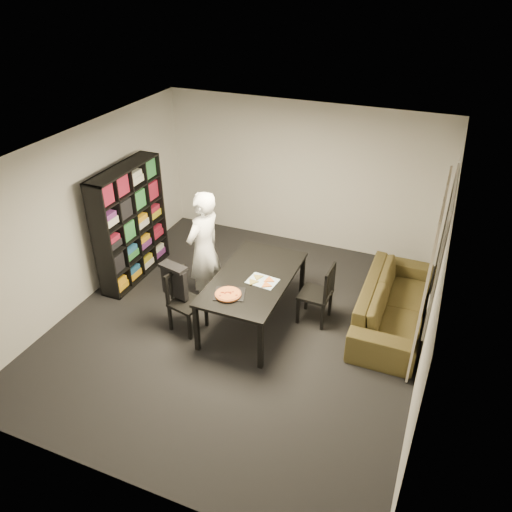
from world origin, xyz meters
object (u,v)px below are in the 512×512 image
at_px(chair_left, 182,296).
at_px(baking_tray, 230,294).
at_px(bookshelf, 130,224).
at_px(chair_right, 321,291).
at_px(dining_table, 253,281).
at_px(pepperoni_pizza, 228,294).
at_px(person, 204,250).
at_px(sofa, 393,303).

relative_size(chair_left, baking_tray, 2.27).
relative_size(bookshelf, chair_left, 2.09).
distance_m(chair_right, baking_tray, 1.37).
bearing_deg(baking_tray, dining_table, 75.51).
relative_size(bookshelf, pepperoni_pizza, 5.43).
distance_m(bookshelf, chair_right, 3.22).
distance_m(person, sofa, 2.85).
relative_size(dining_table, chair_left, 2.02).
distance_m(chair_left, baking_tray, 0.79).
relative_size(bookshelf, chair_right, 2.04).
distance_m(pepperoni_pizza, sofa, 2.43).
bearing_deg(baking_tray, pepperoni_pizza, -95.28).
height_order(chair_left, pepperoni_pizza, chair_left).
bearing_deg(pepperoni_pizza, person, 135.11).
bearing_deg(pepperoni_pizza, sofa, 32.47).
height_order(baking_tray, sofa, baking_tray).
bearing_deg(sofa, baking_tray, 121.74).
distance_m(dining_table, sofa, 2.05).
distance_m(dining_table, chair_left, 1.02).
height_order(dining_table, baking_tray, baking_tray).
distance_m(bookshelf, chair_left, 1.73).
bearing_deg(chair_right, person, -81.72).
relative_size(chair_right, sofa, 0.41).
relative_size(dining_table, pepperoni_pizza, 5.25).
xyz_separation_m(bookshelf, chair_left, (1.41, -0.90, -0.43)).
bearing_deg(dining_table, sofa, 21.42).
height_order(bookshelf, chair_right, bookshelf).
bearing_deg(pepperoni_pizza, chair_left, 175.54).
bearing_deg(chair_left, pepperoni_pizza, -81.92).
xyz_separation_m(dining_table, baking_tray, (-0.13, -0.51, 0.07)).
height_order(bookshelf, dining_table, bookshelf).
height_order(chair_left, baking_tray, chair_left).
relative_size(chair_right, pepperoni_pizza, 2.66).
height_order(chair_right, baking_tray, chair_right).
relative_size(chair_left, chair_right, 0.98).
bearing_deg(baking_tray, chair_right, 40.21).
distance_m(chair_right, pepperoni_pizza, 1.40).
height_order(person, sofa, person).
bearing_deg(chair_left, person, 10.79).
bearing_deg(dining_table, chair_right, 22.07).
bearing_deg(sofa, chair_right, 110.81).
distance_m(bookshelf, sofa, 4.23).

